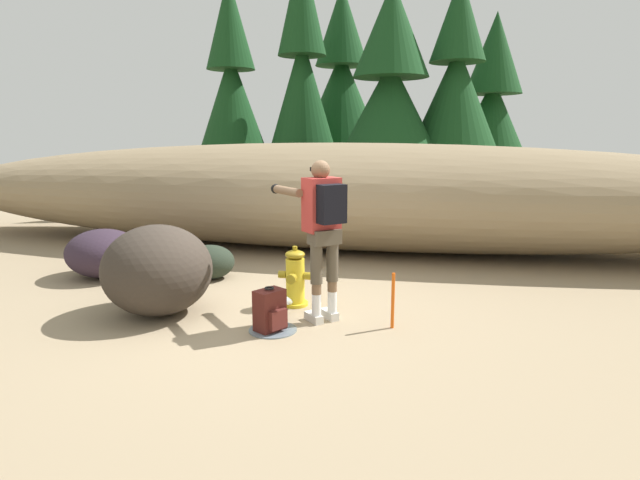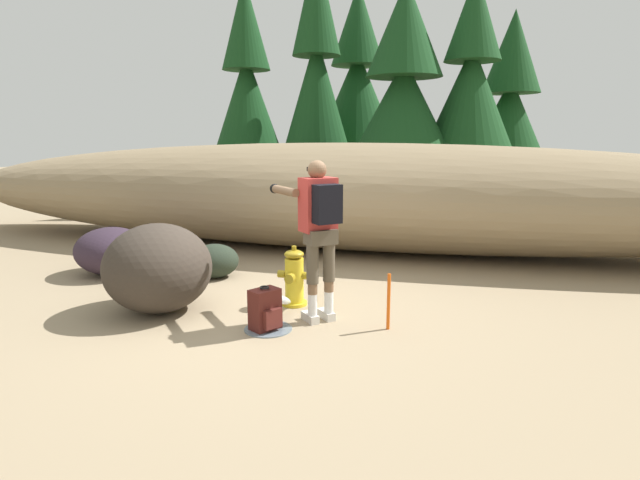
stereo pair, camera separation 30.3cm
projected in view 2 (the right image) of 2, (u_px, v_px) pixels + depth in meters
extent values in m
cube|color=#998466|center=(275.00, 312.00, 6.05)|extent=(56.00, 56.00, 0.04)
ellipsoid|color=#897556|center=(348.00, 196.00, 9.36)|extent=(16.78, 3.20, 1.88)
cylinder|color=yellow|center=(295.00, 303.00, 6.24)|extent=(0.30, 0.30, 0.04)
cylinder|color=yellow|center=(294.00, 280.00, 6.19)|extent=(0.22, 0.22, 0.53)
ellipsoid|color=#9E8419|center=(294.00, 254.00, 6.13)|extent=(0.23, 0.23, 0.10)
cylinder|color=#9E8419|center=(294.00, 248.00, 6.11)|extent=(0.06, 0.06, 0.05)
cylinder|color=#9E8419|center=(282.00, 274.00, 6.22)|extent=(0.09, 0.09, 0.09)
cylinder|color=#9E8419|center=(307.00, 276.00, 6.13)|extent=(0.09, 0.09, 0.09)
cylinder|color=#9E8419|center=(290.00, 278.00, 6.03)|extent=(0.11, 0.09, 0.11)
ellipsoid|color=silver|center=(280.00, 299.00, 5.72)|extent=(0.10, 0.73, 0.38)
cylinder|color=slate|center=(268.00, 329.00, 5.44)|extent=(0.50, 0.50, 0.01)
cube|color=beige|center=(310.00, 317.00, 5.67)|extent=(0.25, 0.26, 0.09)
cylinder|color=white|center=(313.00, 305.00, 5.59)|extent=(0.10, 0.10, 0.24)
cylinder|color=brown|center=(313.00, 289.00, 5.55)|extent=(0.10, 0.10, 0.12)
cylinder|color=brown|center=(312.00, 263.00, 5.50)|extent=(0.13, 0.13, 0.45)
cube|color=beige|center=(326.00, 315.00, 5.76)|extent=(0.25, 0.26, 0.09)
cylinder|color=white|center=(329.00, 302.00, 5.68)|extent=(0.10, 0.10, 0.24)
cylinder|color=brown|center=(329.00, 286.00, 5.65)|extent=(0.10, 0.10, 0.12)
cylinder|color=brown|center=(329.00, 261.00, 5.59)|extent=(0.13, 0.13, 0.45)
cube|color=brown|center=(321.00, 237.00, 5.49)|extent=(0.37, 0.37, 0.16)
cube|color=#B2332D|center=(318.00, 205.00, 5.48)|extent=(0.43, 0.42, 0.57)
cube|color=black|center=(327.00, 204.00, 5.30)|extent=(0.31, 0.31, 0.40)
sphere|color=brown|center=(317.00, 170.00, 5.42)|extent=(0.20, 0.20, 0.20)
cube|color=black|center=(313.00, 169.00, 5.50)|extent=(0.12, 0.12, 0.04)
cylinder|color=brown|center=(284.00, 191.00, 5.67)|extent=(0.47, 0.48, 0.09)
sphere|color=black|center=(275.00, 189.00, 5.90)|extent=(0.11, 0.11, 0.11)
cylinder|color=brown|center=(320.00, 189.00, 5.87)|extent=(0.47, 0.48, 0.09)
sphere|color=black|center=(309.00, 187.00, 6.11)|extent=(0.11, 0.11, 0.11)
cube|color=#511E19|center=(265.00, 310.00, 5.39)|extent=(0.32, 0.36, 0.44)
cube|color=#511E19|center=(273.00, 319.00, 5.31)|extent=(0.16, 0.21, 0.20)
torus|color=black|center=(264.00, 287.00, 5.35)|extent=(0.10, 0.10, 0.02)
cube|color=black|center=(265.00, 305.00, 5.53)|extent=(0.05, 0.06, 0.37)
cube|color=black|center=(252.00, 309.00, 5.42)|extent=(0.05, 0.06, 0.37)
ellipsoid|color=#312431|center=(112.00, 251.00, 7.60)|extent=(1.42, 1.37, 0.69)
ellipsoid|color=#372F27|center=(158.00, 268.00, 5.94)|extent=(1.61, 1.63, 1.02)
ellipsoid|color=#352230|center=(174.00, 258.00, 7.34)|extent=(1.11, 1.07, 0.59)
ellipsoid|color=#252E23|center=(214.00, 261.00, 7.41)|extent=(0.91, 0.87, 0.49)
cylinder|color=#47331E|center=(249.00, 185.00, 14.08)|extent=(0.23, 0.23, 1.39)
cone|color=#143D19|center=(247.00, 106.00, 13.67)|extent=(1.93, 1.93, 2.76)
cone|color=#143D19|center=(245.00, 23.00, 13.27)|extent=(1.26, 1.26, 2.30)
cylinder|color=#47331E|center=(317.00, 188.00, 13.50)|extent=(0.22, 0.22, 1.38)
cone|color=#143D19|center=(316.00, 99.00, 13.07)|extent=(1.86, 1.86, 3.10)
cone|color=#143D19|center=(316.00, 0.00, 12.61)|extent=(1.21, 1.21, 2.58)
cylinder|color=#47331E|center=(356.00, 175.00, 15.24)|extent=(0.28, 0.28, 1.76)
cone|color=#143D19|center=(357.00, 98.00, 14.81)|extent=(2.30, 2.30, 2.63)
cone|color=#143D19|center=(358.00, 24.00, 14.42)|extent=(1.50, 1.50, 2.19)
cylinder|color=#47331E|center=(400.00, 197.00, 12.04)|extent=(0.32, 0.32, 1.24)
cone|color=#143D19|center=(403.00, 115.00, 11.68)|extent=(2.63, 2.63, 2.46)
cone|color=#143D19|center=(405.00, 28.00, 11.32)|extent=(1.71, 1.71, 2.05)
cylinder|color=#47331E|center=(465.00, 185.00, 12.15)|extent=(0.23, 0.23, 1.74)
cone|color=#143D19|center=(470.00, 96.00, 11.75)|extent=(1.95, 1.95, 2.29)
cone|color=#143D19|center=(475.00, 16.00, 11.42)|extent=(1.27, 1.27, 1.91)
cylinder|color=#47331E|center=(504.00, 193.00, 13.92)|extent=(0.27, 0.27, 1.03)
cone|color=#143D19|center=(508.00, 126.00, 13.57)|extent=(2.28, 2.28, 2.47)
cone|color=#143D19|center=(513.00, 51.00, 13.21)|extent=(1.48, 1.48, 2.06)
cylinder|color=#E55914|center=(389.00, 302.00, 5.40)|extent=(0.04, 0.04, 0.60)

